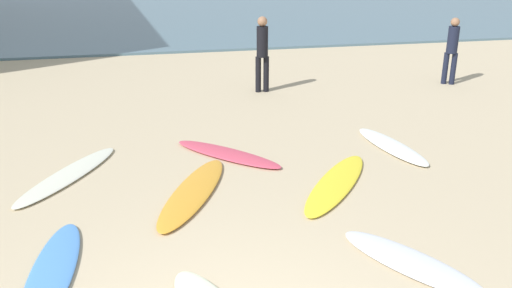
{
  "coord_description": "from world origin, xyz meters",
  "views": [
    {
      "loc": [
        -0.57,
        -3.9,
        3.68
      ],
      "look_at": [
        1.25,
        4.74,
        0.3
      ],
      "focal_mm": 38.3,
      "sensor_mm": 36.0,
      "label": 1
    }
  ],
  "objects_px": {
    "surfboard_1": "(52,272)",
    "surfboard_7": "(68,175)",
    "beachgoer_mid": "(262,50)",
    "surfboard_3": "(411,262)",
    "surfboard_6": "(227,154)",
    "surfboard_5": "(193,192)",
    "surfboard_4": "(336,183)",
    "surfboard_2": "(392,146)",
    "beachgoer_near": "(452,48)"
  },
  "relations": [
    {
      "from": "surfboard_1",
      "to": "surfboard_5",
      "type": "xyz_separation_m",
      "value": [
        1.81,
        1.76,
        0.01
      ]
    },
    {
      "from": "surfboard_6",
      "to": "beachgoer_mid",
      "type": "relative_size",
      "value": 1.21
    },
    {
      "from": "surfboard_6",
      "to": "surfboard_4",
      "type": "bearing_deg",
      "value": -90.13
    },
    {
      "from": "surfboard_5",
      "to": "surfboard_7",
      "type": "xyz_separation_m",
      "value": [
        -1.93,
        1.06,
        -0.0
      ]
    },
    {
      "from": "surfboard_7",
      "to": "beachgoer_near",
      "type": "xyz_separation_m",
      "value": [
        9.19,
        4.16,
        0.93
      ]
    },
    {
      "from": "surfboard_3",
      "to": "surfboard_6",
      "type": "height_order",
      "value": "surfboard_6"
    },
    {
      "from": "surfboard_4",
      "to": "surfboard_5",
      "type": "xyz_separation_m",
      "value": [
        -2.24,
        0.14,
        0.0
      ]
    },
    {
      "from": "surfboard_7",
      "to": "beachgoer_mid",
      "type": "height_order",
      "value": "beachgoer_mid"
    },
    {
      "from": "surfboard_3",
      "to": "beachgoer_mid",
      "type": "distance_m",
      "value": 7.98
    },
    {
      "from": "surfboard_2",
      "to": "surfboard_6",
      "type": "height_order",
      "value": "surfboard_2"
    },
    {
      "from": "surfboard_1",
      "to": "surfboard_3",
      "type": "relative_size",
      "value": 1.18
    },
    {
      "from": "beachgoer_mid",
      "to": "surfboard_1",
      "type": "bearing_deg",
      "value": 62.53
    },
    {
      "from": "surfboard_3",
      "to": "surfboard_1",
      "type": "bearing_deg",
      "value": -40.27
    },
    {
      "from": "surfboard_6",
      "to": "beachgoer_near",
      "type": "xyz_separation_m",
      "value": [
        6.51,
        3.8,
        0.93
      ]
    },
    {
      "from": "surfboard_2",
      "to": "beachgoer_near",
      "type": "height_order",
      "value": "beachgoer_near"
    },
    {
      "from": "surfboard_3",
      "to": "beachgoer_mid",
      "type": "bearing_deg",
      "value": -120.64
    },
    {
      "from": "surfboard_7",
      "to": "surfboard_4",
      "type": "bearing_deg",
      "value": -165.46
    },
    {
      "from": "surfboard_1",
      "to": "surfboard_7",
      "type": "distance_m",
      "value": 2.82
    },
    {
      "from": "surfboard_4",
      "to": "surfboard_6",
      "type": "relative_size",
      "value": 1.11
    },
    {
      "from": "surfboard_2",
      "to": "surfboard_6",
      "type": "relative_size",
      "value": 0.92
    },
    {
      "from": "surfboard_2",
      "to": "surfboard_5",
      "type": "distance_m",
      "value": 3.96
    },
    {
      "from": "surfboard_4",
      "to": "surfboard_6",
      "type": "xyz_separation_m",
      "value": [
        -1.49,
        1.56,
        0.0
      ]
    },
    {
      "from": "surfboard_5",
      "to": "surfboard_3",
      "type": "bearing_deg",
      "value": 158.48
    },
    {
      "from": "surfboard_5",
      "to": "beachgoer_mid",
      "type": "height_order",
      "value": "beachgoer_mid"
    },
    {
      "from": "surfboard_7",
      "to": "beachgoer_near",
      "type": "height_order",
      "value": "beachgoer_near"
    },
    {
      "from": "surfboard_4",
      "to": "beachgoer_near",
      "type": "relative_size",
      "value": 1.45
    },
    {
      "from": "surfboard_4",
      "to": "beachgoer_near",
      "type": "height_order",
      "value": "beachgoer_near"
    },
    {
      "from": "surfboard_5",
      "to": "beachgoer_near",
      "type": "xyz_separation_m",
      "value": [
        7.26,
        5.22,
        0.93
      ]
    },
    {
      "from": "surfboard_1",
      "to": "surfboard_5",
      "type": "height_order",
      "value": "surfboard_5"
    },
    {
      "from": "surfboard_3",
      "to": "surfboard_7",
      "type": "bearing_deg",
      "value": -70.33
    },
    {
      "from": "surfboard_2",
      "to": "beachgoer_near",
      "type": "xyz_separation_m",
      "value": [
        3.48,
        4.05,
        0.92
      ]
    },
    {
      "from": "surfboard_1",
      "to": "beachgoer_mid",
      "type": "height_order",
      "value": "beachgoer_mid"
    },
    {
      "from": "surfboard_1",
      "to": "surfboard_3",
      "type": "height_order",
      "value": "surfboard_3"
    },
    {
      "from": "beachgoer_mid",
      "to": "surfboard_6",
      "type": "bearing_deg",
      "value": 71.34
    },
    {
      "from": "surfboard_3",
      "to": "surfboard_4",
      "type": "distance_m",
      "value": 2.29
    },
    {
      "from": "surfboard_4",
      "to": "surfboard_6",
      "type": "height_order",
      "value": "surfboard_6"
    },
    {
      "from": "surfboard_6",
      "to": "surfboard_3",
      "type": "bearing_deg",
      "value": -111.18
    },
    {
      "from": "surfboard_2",
      "to": "surfboard_6",
      "type": "distance_m",
      "value": 3.04
    },
    {
      "from": "surfboard_7",
      "to": "surfboard_6",
      "type": "bearing_deg",
      "value": -141.78
    },
    {
      "from": "surfboard_1",
      "to": "surfboard_7",
      "type": "height_order",
      "value": "surfboard_7"
    },
    {
      "from": "surfboard_1",
      "to": "surfboard_6",
      "type": "height_order",
      "value": "surfboard_6"
    },
    {
      "from": "surfboard_7",
      "to": "beachgoer_mid",
      "type": "bearing_deg",
      "value": -102.98
    },
    {
      "from": "surfboard_3",
      "to": "surfboard_5",
      "type": "distance_m",
      "value": 3.39
    },
    {
      "from": "surfboard_3",
      "to": "beachgoer_mid",
      "type": "height_order",
      "value": "beachgoer_mid"
    },
    {
      "from": "surfboard_5",
      "to": "surfboard_6",
      "type": "xyz_separation_m",
      "value": [
        0.75,
        1.41,
        -0.0
      ]
    },
    {
      "from": "surfboard_1",
      "to": "surfboard_6",
      "type": "bearing_deg",
      "value": 55.41
    },
    {
      "from": "surfboard_4",
      "to": "beachgoer_near",
      "type": "xyz_separation_m",
      "value": [
        5.03,
        5.36,
        0.93
      ]
    },
    {
      "from": "surfboard_5",
      "to": "surfboard_7",
      "type": "height_order",
      "value": "surfboard_5"
    },
    {
      "from": "surfboard_2",
      "to": "beachgoer_mid",
      "type": "bearing_deg",
      "value": 99.59
    },
    {
      "from": "surfboard_1",
      "to": "surfboard_2",
      "type": "distance_m",
      "value": 6.32
    }
  ]
}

